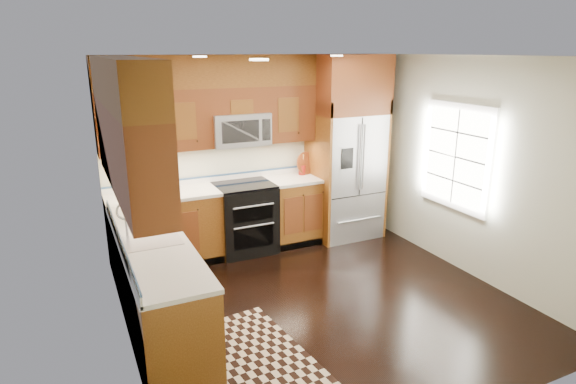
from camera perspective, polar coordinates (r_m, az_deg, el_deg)
name	(u,v)px	position (r m, az deg, el deg)	size (l,w,h in m)	color
ground	(320,301)	(5.44, 3.84, -12.77)	(4.00, 4.00, 0.00)	black
wall_back	(252,152)	(6.70, -4.27, 4.79)	(4.00, 0.02, 2.60)	beige
wall_left	(118,215)	(4.36, -19.50, -2.62)	(0.02, 4.00, 2.60)	beige
wall_right	(469,168)	(6.14, 20.66, 2.68)	(0.02, 4.00, 2.60)	beige
window	(456,157)	(6.24, 19.31, 3.96)	(0.04, 1.10, 1.30)	white
base_cabinets	(187,253)	(5.60, -11.85, -7.06)	(2.85, 3.00, 0.90)	brown
countertop	(195,209)	(5.57, -11.00, -1.97)	(2.86, 3.01, 0.04)	silver
upper_cabinets	(182,111)	(5.39, -12.49, 9.39)	(2.85, 3.00, 1.15)	brown
range	(245,218)	(6.54, -5.11, -3.09)	(0.76, 0.67, 0.95)	black
microwave	(239,129)	(6.36, -5.80, 7.42)	(0.76, 0.40, 0.42)	#B2B2B7
refrigerator	(346,148)	(6.94, 6.95, 5.17)	(0.98, 0.75, 2.60)	#B2B2B7
sink_faucet	(148,235)	(4.70, -16.25, -4.92)	(0.54, 0.44, 0.37)	#B2B2B7
rug	(253,362)	(4.52, -4.17, -19.47)	(0.97, 1.61, 0.01)	black
knife_block	(165,184)	(6.16, -14.36, 0.89)	(0.10, 0.14, 0.27)	tan
utensil_crock	(302,168)	(6.87, 1.67, 2.90)	(0.12, 0.12, 0.29)	maroon
cutting_board	(306,173)	(6.92, 2.13, 2.24)	(0.33, 0.33, 0.02)	brown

